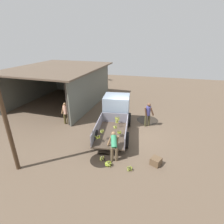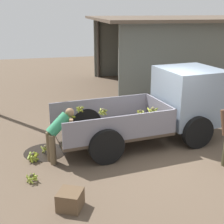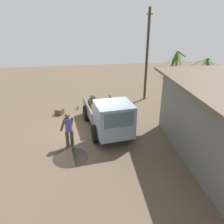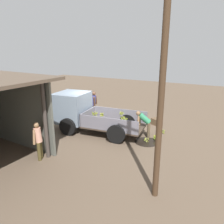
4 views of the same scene
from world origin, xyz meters
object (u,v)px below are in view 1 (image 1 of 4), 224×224
Objects in this scene: person_worker_loading at (114,145)px; banana_bunch_on_ground_1 at (130,168)px; utility_pole at (1,103)px; wooden_crate_0 at (156,161)px; person_foreground_visitor at (148,114)px; banana_bunch_on_ground_3 at (102,158)px; person_bystander_near_shed at (66,112)px; banana_bunch_on_ground_0 at (109,164)px; banana_bunch_on_ground_2 at (107,164)px; cargo_truck at (116,112)px.

banana_bunch_on_ground_1 is at bearing -145.74° from person_worker_loading.
utility_pole reaches higher than wooden_crate_0.
person_foreground_visitor is 4.74m from banana_bunch_on_ground_3.
person_foreground_visitor is 4.16m from person_worker_loading.
person_worker_loading is at bearing -154.79° from person_bystander_near_shed.
person_bystander_near_shed is at bearing 64.89° from wooden_crate_0.
utility_pole reaches higher than person_foreground_visitor.
person_bystander_near_shed is 5.48m from banana_bunch_on_ground_0.
banana_bunch_on_ground_2 is 2.33m from wooden_crate_0.
utility_pole is 5.18m from person_worker_loading.
utility_pole is 4.77× the size of person_worker_loading.
banana_bunch_on_ground_2 is 0.58× the size of wooden_crate_0.
cargo_truck is at bearing -102.80° from person_foreground_visitor.
person_worker_loading is at bearing -8.01° from banana_bunch_on_ground_0.
person_worker_loading is at bearing -174.62° from cargo_truck.
person_bystander_near_shed is 3.52× the size of wooden_crate_0.
person_foreground_visitor is at bearing -109.70° from person_bystander_near_shed.
banana_bunch_on_ground_3 is (-3.75, -0.17, -0.95)m from cargo_truck.
banana_bunch_on_ground_1 is at bearing -92.14° from banana_bunch_on_ground_2.
cargo_truck reaches higher than banana_bunch_on_ground_3.
wooden_crate_0 reaches higher than banana_bunch_on_ground_2.
person_foreground_visitor is at bearing -83.06° from cargo_truck.
banana_bunch_on_ground_3 is at bearing -66.94° from utility_pole.
banana_bunch_on_ground_2 is 0.51m from banana_bunch_on_ground_3.
banana_bunch_on_ground_2 is at bearing -161.52° from person_bystander_near_shed.
banana_bunch_on_ground_2 is at bearing 100.45° from banana_bunch_on_ground_0.
banana_bunch_on_ground_0 is at bearing -44.18° from person_foreground_visitor.
banana_bunch_on_ground_0 is at bearing -177.71° from cargo_truck.
person_worker_loading is at bearing -45.77° from person_foreground_visitor.
banana_bunch_on_ground_1 is at bearing -155.24° from person_bystander_near_shed.
banana_bunch_on_ground_1 is at bearing 121.57° from wooden_crate_0.
wooden_crate_0 reaches higher than banana_bunch_on_ground_1.
banana_bunch_on_ground_3 reaches higher than banana_bunch_on_ground_2.
person_worker_loading is 4.87× the size of banana_bunch_on_ground_1.
banana_bunch_on_ground_0 is (-3.59, -4.08, -0.74)m from person_bystander_near_shed.
banana_bunch_on_ground_0 is 1.19× the size of banana_bunch_on_ground_2.
cargo_truck reaches higher than person_foreground_visitor.
person_foreground_visitor is at bearing -18.13° from banana_bunch_on_ground_0.
wooden_crate_0 is (0.67, -2.23, 0.07)m from banana_bunch_on_ground_2.
cargo_truck is at bearing -111.76° from person_bystander_near_shed.
banana_bunch_on_ground_3 is (1.54, -3.61, -3.13)m from utility_pole.
banana_bunch_on_ground_2 is (0.04, 1.07, 0.01)m from banana_bunch_on_ground_1.
banana_bunch_on_ground_3 reaches higher than banana_bunch_on_ground_1.
banana_bunch_on_ground_3 is 0.53× the size of wooden_crate_0.
person_foreground_visitor is 4.03m from wooden_crate_0.
person_foreground_visitor is at bearing -37.88° from person_worker_loading.
person_bystander_near_shed is (-0.98, 5.58, -0.07)m from person_foreground_visitor.
banana_bunch_on_ground_1 is at bearing -164.85° from cargo_truck.
person_bystander_near_shed is at bearing -106.12° from person_foreground_visitor.
person_foreground_visitor is at bearing -6.06° from banana_bunch_on_ground_1.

